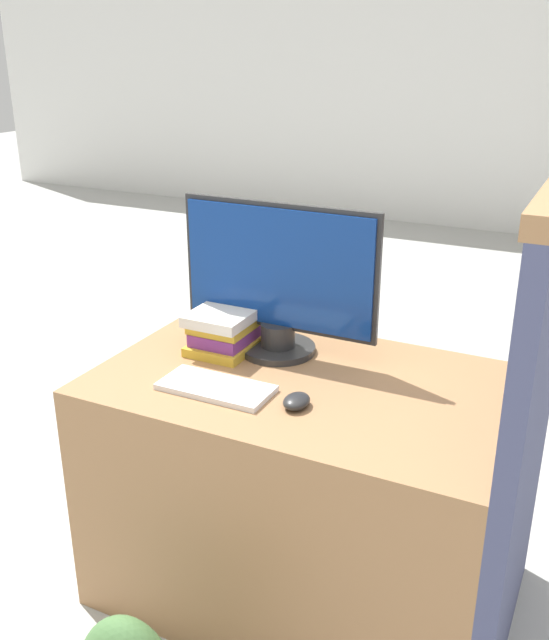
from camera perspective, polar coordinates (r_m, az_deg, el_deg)
wall_back at (r=6.61m, az=21.12°, el=18.27°), size 12.00×0.06×2.80m
desk at (r=2.19m, az=2.24°, el=-13.30°), size 1.15×0.75×0.73m
carrel_divider at (r=1.91m, az=19.48°, el=-9.28°), size 0.07×0.77×1.33m
monitor at (r=2.09m, az=0.30°, el=3.12°), size 0.62×0.23×0.46m
keyboard at (r=1.94m, az=-4.71°, el=-5.41°), size 0.31×0.14×0.02m
mouse at (r=1.85m, az=1.77°, el=-6.50°), size 0.07×0.09×0.03m
book_stack at (r=2.19m, az=-3.67°, el=-0.55°), size 0.18×0.28×0.13m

